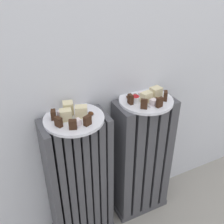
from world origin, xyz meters
The scene contains 30 objects.
radiator_left centered at (-0.16, 0.28, 0.32)m, with size 0.28×0.14×0.66m.
radiator_right centered at (0.16, 0.28, 0.32)m, with size 0.28×0.14×0.66m.
plate_left centered at (-0.16, 0.28, 0.66)m, with size 0.24×0.24×0.01m, color white.
plate_right centered at (0.16, 0.28, 0.66)m, with size 0.24×0.24×0.01m, color white.
dark_cake_slice_left_0 centered at (-0.24, 0.31, 0.69)m, with size 0.03×0.02×0.04m, color #382114.
dark_cake_slice_left_1 centered at (-0.23, 0.25, 0.69)m, with size 0.03×0.02×0.04m, color #382114.
dark_cake_slice_left_2 centered at (-0.19, 0.21, 0.69)m, with size 0.03×0.02×0.04m, color #382114.
dark_cake_slice_left_3 centered at (-0.14, 0.21, 0.69)m, with size 0.03×0.02×0.04m, color #382114.
marble_cake_slice_left_0 centered at (-0.14, 0.27, 0.69)m, with size 0.05×0.03×0.05m, color beige.
marble_cake_slice_left_1 centered at (-0.17, 0.32, 0.70)m, with size 0.04×0.04×0.05m, color beige.
marble_cake_slice_left_2 centered at (-0.20, 0.28, 0.69)m, with size 0.04×0.03×0.04m, color beige.
turkish_delight_left_0 centered at (-0.17, 0.23, 0.68)m, with size 0.02×0.02×0.02m, color white.
turkish_delight_left_1 centered at (-0.12, 0.31, 0.68)m, with size 0.02×0.02×0.02m, color white.
turkish_delight_left_2 centered at (-0.21, 0.31, 0.68)m, with size 0.02×0.02×0.02m, color white.
medjool_date_left_0 centered at (-0.10, 0.27, 0.68)m, with size 0.02×0.02×0.02m, color #4C2814.
medjool_date_left_1 centered at (-0.16, 0.36, 0.68)m, with size 0.03×0.01×0.02m, color #4C2814.
dark_cake_slice_right_0 centered at (0.08, 0.28, 0.69)m, with size 0.03×0.01×0.04m, color #382114.
dark_cake_slice_right_1 centered at (0.11, 0.22, 0.69)m, with size 0.03×0.01×0.04m, color #382114.
dark_cake_slice_right_2 centered at (0.18, 0.20, 0.69)m, with size 0.03×0.01×0.04m, color #382114.
dark_cake_slice_right_3 centered at (0.23, 0.24, 0.69)m, with size 0.03×0.01×0.04m, color #382114.
marble_cake_slice_right_0 centered at (0.15, 0.26, 0.69)m, with size 0.05×0.03×0.04m, color beige.
marble_cake_slice_right_1 centered at (0.21, 0.28, 0.69)m, with size 0.05×0.04×0.04m, color beige.
turkish_delight_right_0 centered at (0.16, 0.31, 0.68)m, with size 0.02×0.02×0.02m, color white.
turkish_delight_right_1 centered at (0.18, 0.29, 0.68)m, with size 0.02×0.02×0.02m, color white.
turkish_delight_right_2 centered at (0.17, 0.22, 0.68)m, with size 0.03×0.03×0.03m, color white.
medjool_date_right_0 centered at (0.13, 0.32, 0.68)m, with size 0.02×0.02×0.02m, color #4C2814.
medjool_date_right_1 centered at (0.20, 0.25, 0.68)m, with size 0.02×0.02×0.02m, color #4C2814.
medjool_date_right_2 centered at (0.10, 0.32, 0.68)m, with size 0.03×0.02×0.01m, color #4C2814.
jam_bowl_right centered at (0.11, 0.29, 0.68)m, with size 0.04×0.04×0.02m.
fork centered at (0.15, 0.27, 0.67)m, with size 0.03×0.10×0.00m.
Camera 1 is at (-0.43, -0.58, 1.24)m, focal length 43.58 mm.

